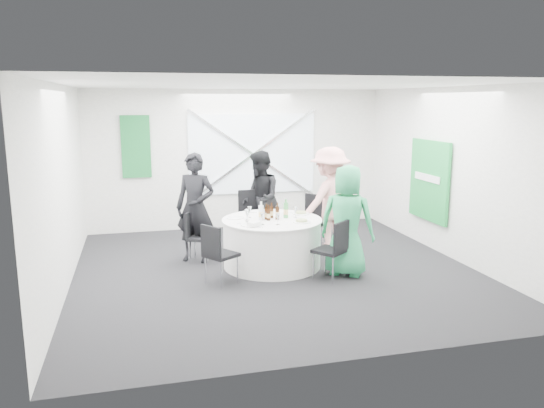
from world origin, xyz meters
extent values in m
plane|color=black|center=(0.00, 0.00, 0.00)|extent=(6.00, 6.00, 0.00)
plane|color=white|center=(0.00, 0.00, 2.80)|extent=(6.00, 6.00, 0.00)
plane|color=silver|center=(0.00, 3.00, 1.40)|extent=(6.00, 0.00, 6.00)
plane|color=silver|center=(0.00, -3.00, 1.40)|extent=(6.00, 0.00, 6.00)
plane|color=silver|center=(-3.00, 0.00, 1.40)|extent=(0.00, 6.00, 6.00)
plane|color=silver|center=(3.00, 0.00, 1.40)|extent=(0.00, 6.00, 6.00)
cube|color=silver|center=(0.30, 2.96, 1.50)|extent=(2.60, 0.03, 1.60)
cube|color=silver|center=(0.30, 2.92, 1.50)|extent=(2.63, 0.05, 1.84)
cube|color=silver|center=(0.30, 2.92, 1.50)|extent=(2.63, 0.05, 1.84)
cube|color=#146534|center=(-2.00, 2.95, 1.70)|extent=(0.55, 0.04, 1.20)
cube|color=#1A933B|center=(2.94, 0.60, 1.20)|extent=(0.05, 1.20, 1.40)
cylinder|color=white|center=(0.00, 0.20, 0.37)|extent=(1.52, 1.52, 0.74)
cylinder|color=white|center=(0.00, 0.20, 0.75)|extent=(1.56, 1.56, 0.02)
cube|color=black|center=(-0.05, 1.34, 0.49)|extent=(0.48, 0.48, 0.05)
cube|color=black|center=(-0.06, 1.55, 0.76)|extent=(0.44, 0.06, 0.49)
cylinder|color=silver|center=(0.13, 1.53, 0.23)|extent=(0.02, 0.02, 0.47)
cylinder|color=silver|center=(-0.24, 1.51, 0.23)|extent=(0.02, 0.02, 0.47)
cylinder|color=silver|center=(0.14, 1.16, 0.23)|extent=(0.02, 0.02, 0.47)
cylinder|color=silver|center=(-0.23, 1.14, 0.23)|extent=(0.02, 0.02, 0.47)
cube|color=black|center=(-1.06, 0.69, 0.40)|extent=(0.50, 0.50, 0.04)
cube|color=black|center=(-1.22, 0.76, 0.63)|extent=(0.18, 0.34, 0.40)
cylinder|color=silver|center=(-1.13, 0.89, 0.19)|extent=(0.02, 0.02, 0.39)
cylinder|color=silver|center=(-1.26, 0.61, 0.19)|extent=(0.02, 0.02, 0.39)
cylinder|color=silver|center=(-0.86, 0.76, 0.19)|extent=(0.02, 0.02, 0.39)
cylinder|color=silver|center=(-0.98, 0.48, 0.19)|extent=(0.02, 0.02, 0.39)
cube|color=black|center=(0.84, 0.90, 0.47)|extent=(0.62, 0.62, 0.05)
cube|color=black|center=(1.00, 1.03, 0.73)|extent=(0.30, 0.35, 0.47)
cylinder|color=silver|center=(1.09, 0.88, 0.22)|extent=(0.02, 0.02, 0.45)
cylinder|color=silver|center=(0.86, 1.15, 0.22)|extent=(0.02, 0.02, 0.45)
cylinder|color=silver|center=(0.82, 0.65, 0.22)|extent=(0.02, 0.02, 0.45)
cylinder|color=silver|center=(0.59, 0.92, 0.22)|extent=(0.02, 0.02, 0.45)
cube|color=black|center=(0.65, -0.62, 0.43)|extent=(0.57, 0.57, 0.05)
cube|color=black|center=(0.77, -0.77, 0.67)|extent=(0.33, 0.27, 0.43)
cylinder|color=silver|center=(0.62, -0.85, 0.21)|extent=(0.02, 0.02, 0.41)
cylinder|color=silver|center=(0.88, -0.65, 0.21)|extent=(0.02, 0.02, 0.41)
cylinder|color=silver|center=(0.42, -0.59, 0.21)|extent=(0.02, 0.02, 0.41)
cylinder|color=silver|center=(0.68, -0.39, 0.21)|extent=(0.02, 0.02, 0.41)
cube|color=black|center=(-0.90, -0.42, 0.43)|extent=(0.56, 0.56, 0.05)
cube|color=black|center=(-1.06, -0.53, 0.67)|extent=(0.25, 0.33, 0.43)
cylinder|color=silver|center=(-1.13, -0.38, 0.20)|extent=(0.02, 0.02, 0.41)
cylinder|color=silver|center=(-0.94, -0.65, 0.20)|extent=(0.02, 0.02, 0.41)
cylinder|color=silver|center=(-0.86, -0.20, 0.20)|extent=(0.02, 0.02, 0.41)
cylinder|color=silver|center=(-0.68, -0.46, 0.20)|extent=(0.02, 0.02, 0.41)
imported|color=black|center=(-1.12, 0.79, 0.88)|extent=(0.77, 0.67, 1.77)
imported|color=black|center=(0.09, 1.42, 0.86)|extent=(0.52, 0.86, 1.71)
imported|color=pink|center=(1.14, 0.70, 0.91)|extent=(1.29, 0.97, 1.82)
imported|color=#2BA062|center=(0.97, -0.48, 0.83)|extent=(0.97, 0.90, 1.66)
cylinder|color=white|center=(0.08, 0.71, 0.77)|extent=(0.29, 0.29, 0.01)
cylinder|color=white|center=(-0.55, 0.40, 0.77)|extent=(0.27, 0.27, 0.01)
cylinder|color=white|center=(0.55, 0.46, 0.77)|extent=(0.28, 0.28, 0.01)
cylinder|color=#92B963|center=(0.55, 0.46, 0.79)|extent=(0.18, 0.18, 0.02)
cylinder|color=white|center=(0.38, -0.12, 0.77)|extent=(0.27, 0.27, 0.01)
cylinder|color=#92B963|center=(0.38, -0.12, 0.79)|extent=(0.18, 0.18, 0.02)
cylinder|color=white|center=(-0.42, -0.14, 0.77)|extent=(0.28, 0.28, 0.01)
cube|color=white|center=(-0.37, -0.20, 0.80)|extent=(0.23, 0.22, 0.05)
cylinder|color=#381B0A|center=(-0.09, 0.20, 0.85)|extent=(0.06, 0.06, 0.19)
cylinder|color=#381B0A|center=(-0.09, 0.20, 0.98)|extent=(0.02, 0.02, 0.06)
cylinder|color=#DDB975|center=(-0.09, 0.20, 0.83)|extent=(0.06, 0.06, 0.07)
cylinder|color=#381B0A|center=(0.02, 0.29, 0.85)|extent=(0.06, 0.06, 0.18)
cylinder|color=#381B0A|center=(0.02, 0.29, 0.97)|extent=(0.02, 0.02, 0.06)
cylinder|color=#DDB975|center=(0.02, 0.29, 0.83)|extent=(0.06, 0.06, 0.06)
cylinder|color=#381B0A|center=(0.08, 0.16, 0.86)|extent=(0.06, 0.06, 0.21)
cylinder|color=#381B0A|center=(0.08, 0.16, 1.00)|extent=(0.02, 0.02, 0.06)
cylinder|color=#DDB975|center=(0.08, 0.16, 0.84)|extent=(0.06, 0.06, 0.07)
cylinder|color=#381B0A|center=(-0.07, 0.13, 0.85)|extent=(0.06, 0.06, 0.18)
cylinder|color=#381B0A|center=(-0.07, 0.13, 0.97)|extent=(0.02, 0.02, 0.06)
cylinder|color=#DDB975|center=(-0.07, 0.13, 0.83)|extent=(0.06, 0.06, 0.06)
cylinder|color=green|center=(0.24, 0.25, 0.88)|extent=(0.08, 0.08, 0.24)
cylinder|color=green|center=(0.24, 0.25, 1.03)|extent=(0.03, 0.03, 0.06)
cylinder|color=#DDB975|center=(0.24, 0.25, 0.86)|extent=(0.08, 0.08, 0.08)
cylinder|color=silver|center=(-0.18, 0.19, 0.87)|extent=(0.08, 0.08, 0.23)
cylinder|color=silver|center=(-0.18, 0.19, 1.02)|extent=(0.03, 0.03, 0.06)
cylinder|color=#DDB975|center=(-0.18, 0.19, 0.85)|extent=(0.08, 0.08, 0.08)
cylinder|color=white|center=(-0.39, 0.23, 0.76)|extent=(0.06, 0.06, 0.00)
cylinder|color=white|center=(-0.39, 0.23, 0.81)|extent=(0.01, 0.01, 0.10)
cone|color=white|center=(-0.39, 0.23, 0.89)|extent=(0.07, 0.07, 0.08)
cylinder|color=white|center=(-0.31, 0.42, 0.76)|extent=(0.06, 0.06, 0.00)
cylinder|color=white|center=(-0.31, 0.42, 0.81)|extent=(0.01, 0.01, 0.10)
cone|color=white|center=(-0.31, 0.42, 0.89)|extent=(0.07, 0.07, 0.08)
cylinder|color=white|center=(-0.01, -0.19, 0.76)|extent=(0.06, 0.06, 0.00)
cylinder|color=white|center=(-0.01, -0.19, 0.81)|extent=(0.01, 0.01, 0.10)
cone|color=white|center=(-0.01, -0.19, 0.89)|extent=(0.07, 0.07, 0.08)
cylinder|color=white|center=(-0.41, 0.11, 0.76)|extent=(0.06, 0.06, 0.00)
cylinder|color=white|center=(-0.41, 0.11, 0.81)|extent=(0.01, 0.01, 0.10)
cone|color=white|center=(-0.41, 0.11, 0.89)|extent=(0.07, 0.07, 0.08)
cylinder|color=white|center=(0.28, 0.51, 0.76)|extent=(0.06, 0.06, 0.00)
cylinder|color=white|center=(0.28, 0.51, 0.81)|extent=(0.01, 0.01, 0.10)
cone|color=white|center=(0.28, 0.51, 0.89)|extent=(0.07, 0.07, 0.08)
cylinder|color=white|center=(-0.23, -0.12, 0.76)|extent=(0.06, 0.06, 0.00)
cylinder|color=white|center=(-0.23, -0.12, 0.81)|extent=(0.01, 0.01, 0.10)
cone|color=white|center=(-0.23, -0.12, 0.89)|extent=(0.07, 0.07, 0.08)
cylinder|color=white|center=(0.39, 0.23, 0.76)|extent=(0.06, 0.06, 0.00)
cylinder|color=white|center=(0.39, 0.23, 0.81)|extent=(0.01, 0.01, 0.10)
cone|color=white|center=(0.39, 0.23, 0.89)|extent=(0.07, 0.07, 0.08)
cube|color=silver|center=(0.55, 0.36, 0.76)|extent=(0.09, 0.13, 0.01)
cube|color=silver|center=(0.43, 0.58, 0.76)|extent=(0.08, 0.14, 0.01)
cube|color=silver|center=(0.12, 0.76, 0.76)|extent=(0.15, 0.03, 0.01)
cube|color=silver|center=(-0.20, 0.74, 0.76)|extent=(0.15, 0.02, 0.01)
cube|color=silver|center=(-0.54, -0.01, 0.76)|extent=(0.11, 0.13, 0.01)
cube|color=silver|center=(-0.32, -0.28, 0.76)|extent=(0.11, 0.13, 0.01)
camera|label=1|loc=(-2.00, -7.59, 2.58)|focal=35.00mm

